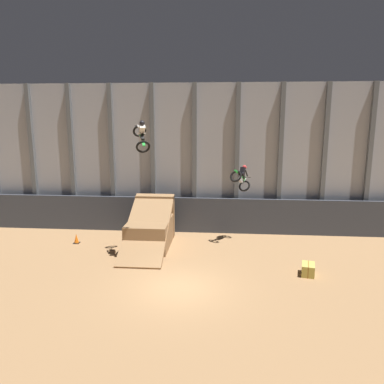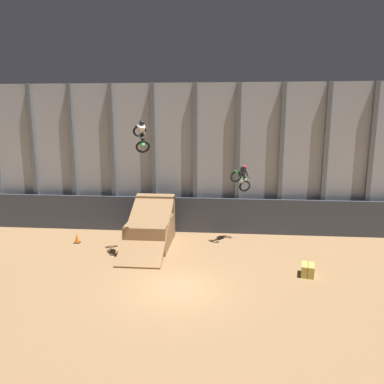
{
  "view_description": "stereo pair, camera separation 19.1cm",
  "coord_description": "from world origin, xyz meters",
  "px_view_note": "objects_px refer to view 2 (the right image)",
  "views": [
    {
      "loc": [
        1.88,
        -15.47,
        7.61
      ],
      "look_at": [
        0.16,
        4.97,
        3.4
      ],
      "focal_mm": 35.0,
      "sensor_mm": 36.0,
      "label": 1
    },
    {
      "loc": [
        2.07,
        -15.45,
        7.61
      ],
      "look_at": [
        0.16,
        4.97,
        3.4
      ],
      "focal_mm": 35.0,
      "sensor_mm": 36.0,
      "label": 2
    }
  ],
  "objects_px": {
    "rider_bike_left_air": "(141,135)",
    "hay_bale_trackside": "(308,270)",
    "dirt_ramp": "(151,229)",
    "traffic_cone_near_ramp": "(77,238)",
    "rider_bike_right_air": "(241,178)"
  },
  "relations": [
    {
      "from": "rider_bike_left_air",
      "to": "hay_bale_trackside",
      "type": "bearing_deg",
      "value": -30.95
    },
    {
      "from": "dirt_ramp",
      "to": "hay_bale_trackside",
      "type": "distance_m",
      "value": 9.27
    },
    {
      "from": "dirt_ramp",
      "to": "traffic_cone_near_ramp",
      "type": "xyz_separation_m",
      "value": [
        -4.55,
        -0.2,
        -0.68
      ]
    },
    {
      "from": "hay_bale_trackside",
      "to": "rider_bike_right_air",
      "type": "bearing_deg",
      "value": 123.25
    },
    {
      "from": "traffic_cone_near_ramp",
      "to": "rider_bike_right_air",
      "type": "bearing_deg",
      "value": 7.0
    },
    {
      "from": "rider_bike_left_air",
      "to": "hay_bale_trackside",
      "type": "relative_size",
      "value": 1.85
    },
    {
      "from": "rider_bike_left_air",
      "to": "traffic_cone_near_ramp",
      "type": "relative_size",
      "value": 3.21
    },
    {
      "from": "traffic_cone_near_ramp",
      "to": "dirt_ramp",
      "type": "bearing_deg",
      "value": 2.53
    },
    {
      "from": "rider_bike_right_air",
      "to": "traffic_cone_near_ramp",
      "type": "distance_m",
      "value": 10.62
    },
    {
      "from": "dirt_ramp",
      "to": "rider_bike_right_air",
      "type": "distance_m",
      "value": 6.21
    },
    {
      "from": "rider_bike_left_air",
      "to": "traffic_cone_near_ramp",
      "type": "distance_m",
      "value": 8.05
    },
    {
      "from": "traffic_cone_near_ramp",
      "to": "hay_bale_trackside",
      "type": "height_order",
      "value": "traffic_cone_near_ramp"
    },
    {
      "from": "rider_bike_right_air",
      "to": "dirt_ramp",
      "type": "bearing_deg",
      "value": -140.4
    },
    {
      "from": "traffic_cone_near_ramp",
      "to": "hay_bale_trackside",
      "type": "relative_size",
      "value": 0.58
    },
    {
      "from": "rider_bike_left_air",
      "to": "rider_bike_right_air",
      "type": "bearing_deg",
      "value": 10.54
    }
  ]
}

